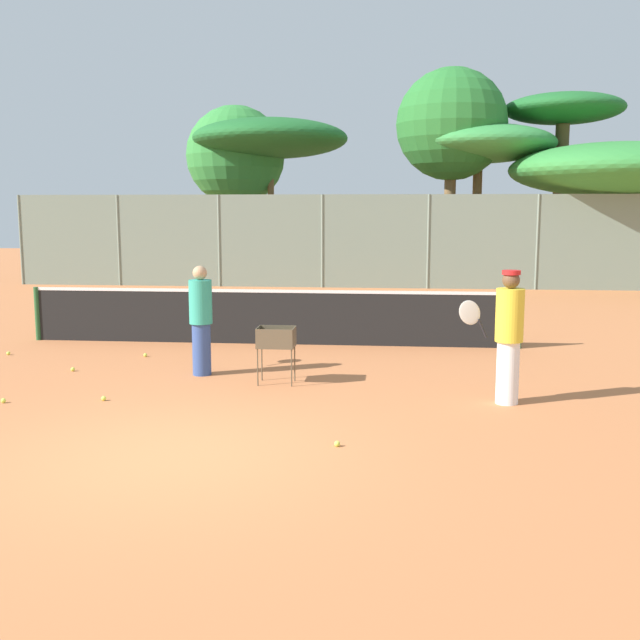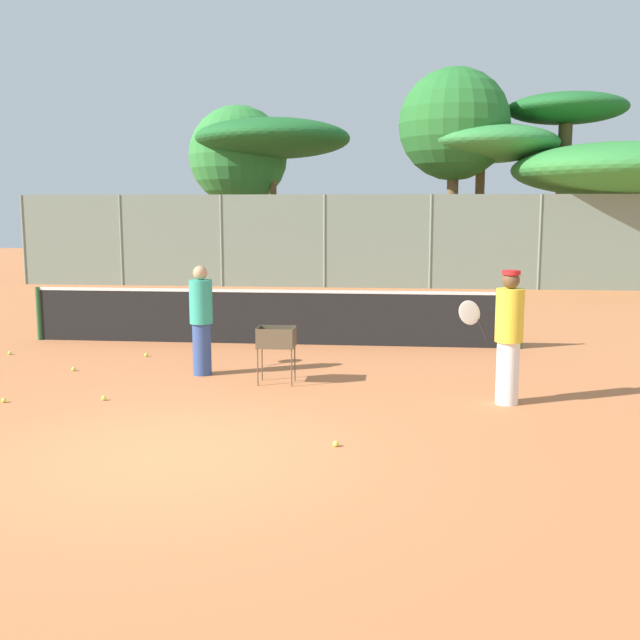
# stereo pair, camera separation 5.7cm
# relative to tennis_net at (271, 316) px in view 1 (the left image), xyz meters

# --- Properties ---
(ground_plane) EXTENTS (80.00, 80.00, 0.00)m
(ground_plane) POSITION_rel_tennis_net_xyz_m (0.00, -6.67, -0.56)
(ground_plane) COLOR #C67242
(tennis_net) EXTENTS (9.58, 0.10, 1.07)m
(tennis_net) POSITION_rel_tennis_net_xyz_m (0.00, 0.00, 0.00)
(tennis_net) COLOR #26592D
(tennis_net) RESTS_ON ground_plane
(back_fence) EXTENTS (21.04, 0.08, 3.08)m
(back_fence) POSITION_rel_tennis_net_xyz_m (-0.00, 10.61, 0.98)
(back_fence) COLOR gray
(back_fence) RESTS_ON ground_plane
(tree_0) EXTENTS (4.25, 4.25, 6.68)m
(tree_0) POSITION_rel_tennis_net_xyz_m (8.35, 14.04, 5.37)
(tree_0) COLOR brown
(tree_0) RESTS_ON ground_plane
(tree_1) EXTENTS (3.85, 3.85, 6.60)m
(tree_1) POSITION_rel_tennis_net_xyz_m (-3.84, 15.22, 4.06)
(tree_1) COLOR brown
(tree_1) RESTS_ON ground_plane
(tree_2) EXTENTS (5.91, 5.91, 6.00)m
(tree_2) POSITION_rel_tennis_net_xyz_m (-2.38, 14.70, 4.68)
(tree_2) COLOR brown
(tree_2) RESTS_ON ground_plane
(tree_3) EXTENTS (5.47, 5.47, 5.59)m
(tree_3) POSITION_rel_tennis_net_xyz_m (5.35, 13.65, 4.32)
(tree_3) COLOR brown
(tree_3) RESTS_ON ground_plane
(tree_4) EXTENTS (3.91, 3.91, 7.51)m
(tree_4) POSITION_rel_tennis_net_xyz_m (4.34, 13.17, 4.95)
(tree_4) COLOR brown
(tree_4) RESTS_ON ground_plane
(tree_5) EXTENTS (7.23, 7.23, 4.82)m
(tree_5) POSITION_rel_tennis_net_xyz_m (9.88, 12.41, 3.35)
(tree_5) COLOR brown
(tree_5) RESTS_ON ground_plane
(player_white_outfit) EXTENTS (0.54, 0.84, 1.74)m
(player_white_outfit) POSITION_rel_tennis_net_xyz_m (-0.66, -2.79, 0.34)
(player_white_outfit) COLOR #334C8C
(player_white_outfit) RESTS_ON ground_plane
(player_red_cap) EXTENTS (0.93, 0.37, 1.81)m
(player_red_cap) POSITION_rel_tennis_net_xyz_m (3.91, -4.13, 0.38)
(player_red_cap) COLOR white
(player_red_cap) RESTS_ON ground_plane
(ball_cart) EXTENTS (0.56, 0.41, 0.86)m
(ball_cart) POSITION_rel_tennis_net_xyz_m (0.61, -3.28, 0.08)
(ball_cart) COLOR brown
(ball_cart) RESTS_ON ground_plane
(tennis_ball_0) EXTENTS (0.07, 0.07, 0.07)m
(tennis_ball_0) POSITION_rel_tennis_net_xyz_m (1.76, -6.22, -0.52)
(tennis_ball_0) COLOR #D1E54C
(tennis_ball_0) RESTS_ON ground_plane
(tennis_ball_1) EXTENTS (0.07, 0.07, 0.07)m
(tennis_ball_1) POSITION_rel_tennis_net_xyz_m (-2.82, -2.76, -0.52)
(tennis_ball_1) COLOR #D1E54C
(tennis_ball_1) RESTS_ON ground_plane
(tennis_ball_2) EXTENTS (0.07, 0.07, 0.07)m
(tennis_ball_2) POSITION_rel_tennis_net_xyz_m (-4.55, -1.56, -0.52)
(tennis_ball_2) COLOR #D1E54C
(tennis_ball_2) RESTS_ON ground_plane
(tennis_ball_3) EXTENTS (0.07, 0.07, 0.07)m
(tennis_ball_3) POSITION_rel_tennis_net_xyz_m (-2.91, -4.78, -0.52)
(tennis_ball_3) COLOR #D1E54C
(tennis_ball_3) RESTS_ON ground_plane
(tennis_ball_4) EXTENTS (0.07, 0.07, 0.07)m
(tennis_ball_4) POSITION_rel_tennis_net_xyz_m (-1.60, -4.53, -0.52)
(tennis_ball_4) COLOR #D1E54C
(tennis_ball_4) RESTS_ON ground_plane
(tennis_ball_5) EXTENTS (0.07, 0.07, 0.07)m
(tennis_ball_5) POSITION_rel_tennis_net_xyz_m (-2.03, -1.48, -0.52)
(tennis_ball_5) COLOR #D1E54C
(tennis_ball_5) RESTS_ON ground_plane
(parked_car) EXTENTS (4.20, 1.70, 1.60)m
(parked_car) POSITION_rel_tennis_net_xyz_m (-1.40, 14.27, 0.10)
(parked_car) COLOR #232328
(parked_car) RESTS_ON ground_plane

